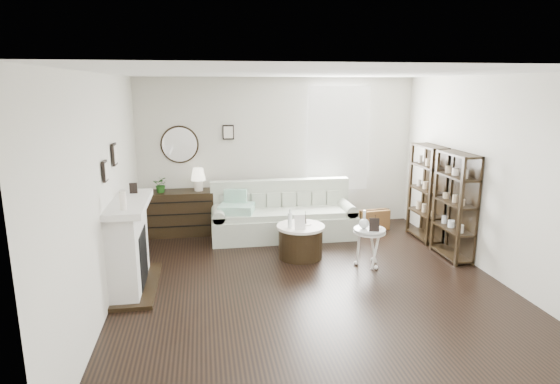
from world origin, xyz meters
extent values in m
plane|color=black|center=(0.00, 0.00, 0.00)|extent=(5.50, 5.50, 0.00)
plane|color=white|center=(0.00, 0.00, 2.70)|extent=(5.50, 5.50, 0.00)
plane|color=silver|center=(0.00, 2.75, 1.35)|extent=(5.00, 0.00, 5.00)
plane|color=silver|center=(0.00, -2.75, 1.35)|extent=(5.00, 0.00, 5.00)
plane|color=silver|center=(-2.50, 0.00, 1.35)|extent=(0.00, 5.50, 5.50)
plane|color=silver|center=(2.50, 0.00, 1.35)|extent=(0.00, 5.50, 5.50)
cube|color=white|center=(1.10, 2.73, 1.60)|extent=(1.00, 0.02, 1.80)
cube|color=white|center=(1.10, 2.67, 1.60)|extent=(1.15, 0.02, 1.90)
cylinder|color=silver|center=(-1.75, 2.72, 1.55)|extent=(0.60, 0.03, 0.60)
cube|color=black|center=(-0.90, 2.72, 1.75)|extent=(0.20, 0.03, 0.26)
cube|color=silver|center=(-2.33, 0.30, 0.55)|extent=(0.34, 1.20, 1.10)
cube|color=black|center=(-2.30, 0.30, 0.40)|extent=(0.30, 0.65, 0.70)
cube|color=silver|center=(-2.28, 0.30, 1.12)|extent=(0.44, 1.35, 0.08)
cube|color=black|center=(-2.25, 0.30, 0.03)|extent=(0.50, 1.40, 0.05)
cylinder|color=silver|center=(-2.28, -0.15, 1.27)|extent=(0.08, 0.08, 0.22)
cube|color=black|center=(-2.28, 0.70, 1.23)|extent=(0.10, 0.03, 0.14)
cube|color=black|center=(-2.47, -0.05, 1.60)|extent=(0.03, 0.18, 0.24)
cube|color=black|center=(-2.47, 0.60, 1.70)|extent=(0.03, 0.22, 0.28)
cube|color=black|center=(2.33, 1.55, 0.80)|extent=(0.30, 0.80, 1.60)
cylinder|color=tan|center=(2.31, 1.30, 0.52)|extent=(0.08, 0.08, 0.11)
cylinder|color=tan|center=(2.31, 1.55, 0.52)|extent=(0.08, 0.08, 0.11)
cylinder|color=tan|center=(2.31, 1.80, 0.52)|extent=(0.08, 0.08, 0.11)
cylinder|color=tan|center=(2.31, 1.30, 0.92)|extent=(0.08, 0.08, 0.11)
cylinder|color=tan|center=(2.31, 1.55, 0.92)|extent=(0.08, 0.08, 0.11)
cylinder|color=tan|center=(2.31, 1.80, 0.92)|extent=(0.08, 0.08, 0.11)
cylinder|color=tan|center=(2.31, 1.30, 1.32)|extent=(0.08, 0.08, 0.11)
cylinder|color=tan|center=(2.31, 1.55, 1.32)|extent=(0.08, 0.08, 0.11)
cylinder|color=tan|center=(2.31, 1.80, 1.32)|extent=(0.08, 0.08, 0.11)
cube|color=black|center=(2.33, 0.65, 0.80)|extent=(0.30, 0.80, 1.60)
cylinder|color=tan|center=(2.31, 0.40, 0.52)|extent=(0.08, 0.08, 0.11)
cylinder|color=tan|center=(2.31, 0.65, 0.52)|extent=(0.08, 0.08, 0.11)
cylinder|color=tan|center=(2.31, 0.90, 0.52)|extent=(0.08, 0.08, 0.11)
cylinder|color=tan|center=(2.31, 0.40, 0.92)|extent=(0.08, 0.08, 0.11)
cylinder|color=tan|center=(2.31, 0.65, 0.92)|extent=(0.08, 0.08, 0.11)
cylinder|color=tan|center=(2.31, 0.90, 0.92)|extent=(0.08, 0.08, 0.11)
cylinder|color=tan|center=(2.31, 0.40, 1.32)|extent=(0.08, 0.08, 0.11)
cylinder|color=tan|center=(2.31, 0.65, 1.32)|extent=(0.08, 0.08, 0.11)
cylinder|color=tan|center=(2.31, 0.90, 1.32)|extent=(0.08, 0.08, 0.11)
cube|color=#B6BEA9|center=(-0.04, 2.00, 0.20)|extent=(2.44, 0.84, 0.39)
cube|color=#B6BEA9|center=(-0.04, 1.97, 0.44)|extent=(2.11, 0.68, 0.09)
cube|color=#B6BEA9|center=(-0.04, 2.33, 0.57)|extent=(2.44, 0.19, 0.75)
cube|color=#B6BEA9|center=(-1.14, 2.00, 0.24)|extent=(0.21, 0.80, 0.49)
cube|color=#B6BEA9|center=(1.07, 2.00, 0.24)|extent=(0.21, 0.80, 0.49)
cube|color=#299766|center=(-0.83, 1.95, 0.56)|extent=(0.65, 0.58, 0.14)
cube|color=brown|center=(1.66, 2.15, 0.18)|extent=(0.56, 0.25, 0.36)
cube|color=black|center=(-1.79, 2.47, 0.39)|extent=(1.16, 0.48, 0.77)
cube|color=black|center=(-1.79, 2.22, 0.21)|extent=(1.11, 0.01, 0.02)
cube|color=black|center=(-1.79, 2.22, 0.42)|extent=(1.11, 0.01, 0.02)
cube|color=black|center=(-1.79, 2.22, 0.64)|extent=(1.11, 0.01, 0.01)
imported|color=#1D4E16|center=(-2.08, 2.42, 0.91)|extent=(0.29, 0.26, 0.28)
cylinder|color=black|center=(0.06, 1.01, 0.23)|extent=(0.66, 0.66, 0.46)
cylinder|color=silver|center=(0.06, 1.01, 0.48)|extent=(0.72, 0.72, 0.04)
cylinder|color=silver|center=(0.96, 0.52, 0.54)|extent=(0.45, 0.45, 0.03)
cylinder|color=silver|center=(0.96, 0.52, 0.50)|extent=(0.46, 0.46, 0.02)
cylinder|color=silver|center=(0.96, 0.52, 0.26)|extent=(0.04, 0.04, 0.52)
cylinder|color=silver|center=(-0.12, 0.93, 0.64)|extent=(0.07, 0.07, 0.28)
cube|color=silver|center=(0.01, 0.83, 0.61)|extent=(0.16, 0.07, 0.21)
cube|color=black|center=(0.98, 0.40, 0.65)|extent=(0.15, 0.09, 0.19)
camera|label=1|loc=(-1.35, -5.58, 2.56)|focal=30.00mm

